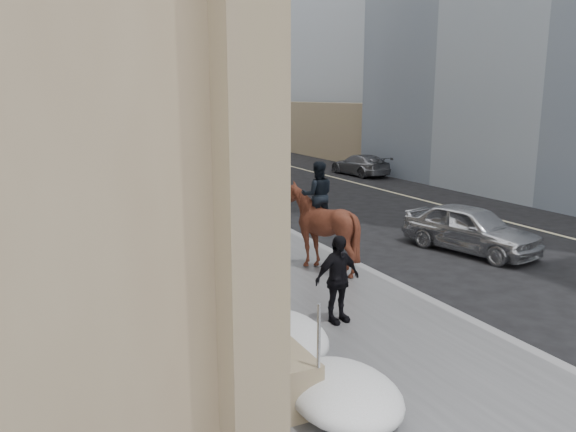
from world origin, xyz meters
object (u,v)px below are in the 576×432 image
(pedestrian, at_px, (337,279))
(car_grey, at_px, (360,165))
(mounted_horse_left, at_px, (222,223))
(mounted_horse_right, at_px, (319,224))
(car_silver, at_px, (471,228))

(pedestrian, relative_size, car_grey, 0.42)
(mounted_horse_left, bearing_deg, car_grey, -146.21)
(mounted_horse_left, xyz_separation_m, pedestrian, (0.66, -4.97, -0.14))
(mounted_horse_right, xyz_separation_m, car_grey, (10.80, 15.09, -0.69))
(mounted_horse_left, distance_m, car_grey, 18.49)
(mounted_horse_right, xyz_separation_m, pedestrian, (-1.32, -3.22, -0.30))
(mounted_horse_right, height_order, pedestrian, mounted_horse_right)
(pedestrian, bearing_deg, mounted_horse_left, 90.20)
(car_silver, bearing_deg, pedestrian, -167.36)
(car_grey, bearing_deg, mounted_horse_left, 41.96)
(pedestrian, bearing_deg, car_grey, 49.09)
(mounted_horse_right, relative_size, car_grey, 0.66)
(car_grey, bearing_deg, pedestrian, 52.23)
(mounted_horse_right, bearing_deg, car_silver, -161.68)
(car_silver, xyz_separation_m, car_grey, (5.84, 15.17, -0.09))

